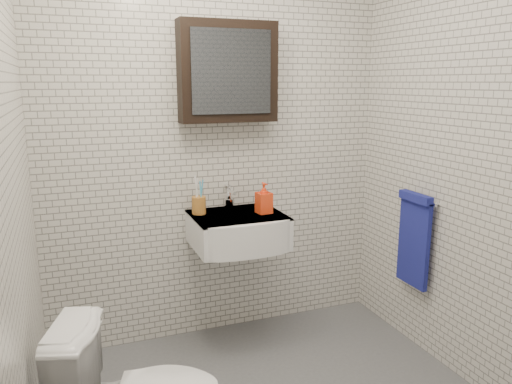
% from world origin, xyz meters
% --- Properties ---
extents(room_shell, '(2.22, 2.02, 2.51)m').
position_xyz_m(room_shell, '(0.00, 0.00, 1.47)').
color(room_shell, silver).
rests_on(room_shell, ground).
extents(washbasin, '(0.55, 0.50, 0.20)m').
position_xyz_m(washbasin, '(0.05, 0.73, 0.76)').
color(washbasin, white).
rests_on(washbasin, room_shell).
extents(faucet, '(0.06, 0.20, 0.15)m').
position_xyz_m(faucet, '(0.05, 0.93, 0.92)').
color(faucet, silver).
rests_on(faucet, washbasin).
extents(mirror_cabinet, '(0.60, 0.15, 0.60)m').
position_xyz_m(mirror_cabinet, '(0.05, 0.93, 1.70)').
color(mirror_cabinet, black).
rests_on(mirror_cabinet, room_shell).
extents(towel_rail, '(0.09, 0.30, 0.58)m').
position_xyz_m(towel_rail, '(1.04, 0.35, 0.72)').
color(towel_rail, silver).
rests_on(towel_rail, room_shell).
extents(toothbrush_cup, '(0.10, 0.10, 0.24)m').
position_xyz_m(toothbrush_cup, '(-0.16, 0.87, 0.91)').
color(toothbrush_cup, '#B1712C').
rests_on(toothbrush_cup, washbasin).
extents(soap_bottle, '(0.09, 0.10, 0.19)m').
position_xyz_m(soap_bottle, '(0.21, 0.74, 0.95)').
color(soap_bottle, orange).
rests_on(soap_bottle, washbasin).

